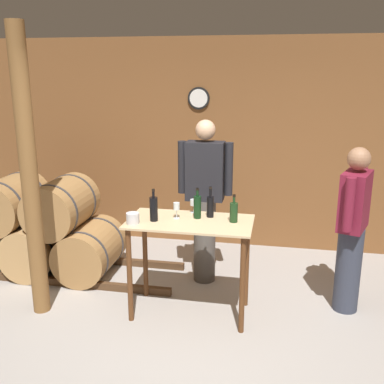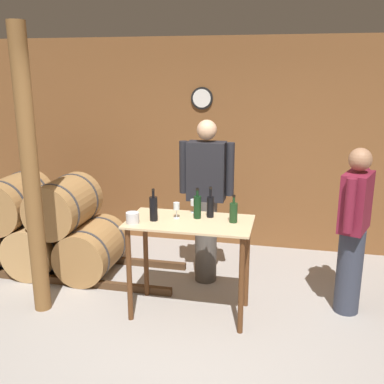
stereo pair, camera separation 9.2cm
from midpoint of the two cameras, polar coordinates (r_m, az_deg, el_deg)
name	(u,v)px [view 1 (the left image)]	position (r m, az deg, el deg)	size (l,w,h in m)	color
ground_plane	(195,345)	(4.08, -0.36, -18.92)	(14.00, 14.00, 0.00)	#9E9993
back_wall	(230,145)	(5.86, 4.36, 5.97)	(8.40, 0.08, 2.70)	brown
barrel_rack	(38,230)	(5.52, -19.38, -4.62)	(3.31, 0.81, 1.13)	#4C331E
tasting_table	(190,241)	(4.23, -0.89, -6.19)	(1.16, 0.61, 0.94)	#D1B284
wooden_post	(29,177)	(4.36, -20.51, 1.81)	(0.16, 0.16, 2.70)	brown
wine_bottle_far_left	(154,208)	(4.14, -5.53, -2.08)	(0.07, 0.07, 0.30)	black
wine_bottle_left	(197,206)	(4.20, 0.05, -1.84)	(0.07, 0.07, 0.29)	black
wine_bottle_center	(210,206)	(4.24, 1.72, -1.75)	(0.07, 0.07, 0.30)	black
wine_bottle_right	(234,212)	(4.11, 4.69, -2.51)	(0.07, 0.07, 0.26)	#193819
wine_glass_near_left	(177,207)	(4.19, -2.61, -1.92)	(0.06, 0.06, 0.16)	silver
wine_glass_near_center	(194,203)	(4.36, -0.40, -1.40)	(0.07, 0.07, 0.13)	silver
ice_bucket	(133,218)	(4.11, -8.17, -3.32)	(0.12, 0.12, 0.10)	silver
person_host	(205,198)	(4.84, 1.11, -0.79)	(0.59, 0.24, 1.80)	#4C4742
person_visitor_with_scarf	(352,227)	(4.49, 19.12, -4.28)	(0.34, 0.56, 1.62)	#333847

